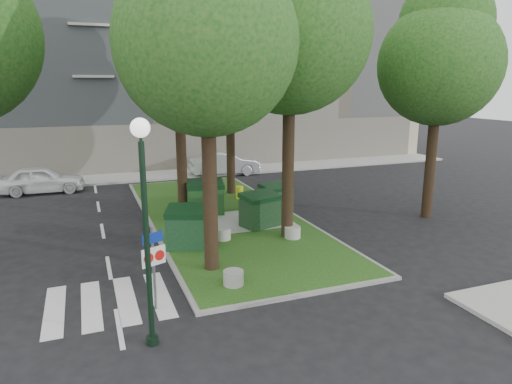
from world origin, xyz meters
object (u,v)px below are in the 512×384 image
tree_street_right (441,53)px  bollard_right (293,232)px  tree_median_far (230,30)px  dumpster_b (205,197)px  tree_median_near_right (292,16)px  tree_median_mid (179,53)px  dumpster_a (190,227)px  car_silver (225,164)px  litter_bin (240,192)px  tree_median_near_left (209,25)px  street_lamp (145,208)px  car_white (42,180)px  bollard_mid (223,234)px  dumpster_c (260,210)px  dumpster_d (276,198)px  bollard_left (233,278)px  traffic_sign_pole (153,258)px

tree_street_right → bollard_right: size_ratio=16.86×
tree_median_far → dumpster_b: size_ratio=6.69×
tree_median_near_right → tree_median_mid: 5.50m
bollard_right → tree_median_mid: bearing=122.0°
dumpster_a → car_silver: bearing=89.2°
tree_median_near_right → litter_bin: (0.11, 6.06, -7.55)m
tree_median_far → bollard_right: tree_median_far is taller
tree_median_mid → dumpster_a: 7.61m
tree_median_near_left → street_lamp: 5.96m
car_white → dumpster_b: bearing=-134.5°
car_silver → bollard_mid: bearing=165.2°
tree_street_right → dumpster_b: 11.61m
dumpster_c → bollard_mid: 2.20m
tree_median_near_right → dumpster_a: size_ratio=6.08×
tree_median_mid → bollard_mid: bearing=-82.5°
dumpster_b → dumpster_c: size_ratio=1.02×
tree_median_near_left → tree_street_right: bearing=13.4°
dumpster_b → dumpster_d: size_ratio=1.11×
dumpster_b → street_lamp: street_lamp is taller
street_lamp → dumpster_c: bearing=52.5°
dumpster_a → dumpster_d: size_ratio=1.17×
dumpster_a → tree_median_mid: bearing=101.4°
tree_street_right → bollard_left: size_ratio=17.21×
tree_median_near_right → bollard_left: tree_median_near_right is taller
traffic_sign_pole → car_white: bearing=80.2°
litter_bin → bollard_right: bearing=-90.9°
tree_median_near_right → tree_street_right: (7.00, 0.50, -1.00)m
tree_street_right → dumpster_b: (-9.17, 3.59, -6.14)m
bollard_right → traffic_sign_pole: (-5.63, -3.59, 1.10)m
litter_bin → bollard_mid: bearing=-114.7°
tree_median_near_left → tree_median_near_right: tree_median_near_right is taller
tree_street_right → dumpster_a: 12.41m
dumpster_c → bollard_left: size_ratio=2.98×
tree_median_mid → tree_street_right: 10.77m
bollard_mid → car_white: 13.02m
litter_bin → traffic_sign_pole: bearing=-119.9°
traffic_sign_pole → bollard_mid: bearing=31.1°
dumpster_b → street_lamp: bearing=-102.4°
dumpster_a → tree_street_right: bearing=23.5°
dumpster_a → street_lamp: (-2.17, -5.63, 2.36)m
dumpster_d → bollard_right: bearing=-121.3°
tree_street_right → dumpster_d: tree_street_right is taller
tree_street_right → tree_median_near_right: bearing=-175.9°
tree_street_right → dumpster_b: size_ratio=5.65×
tree_median_far → dumpster_a: 11.26m
tree_street_right → dumpster_a: size_ratio=5.34×
bollard_right → tree_median_near_left: bearing=-154.6°
dumpster_a → street_lamp: bearing=-89.7°
dumpster_c → bollard_right: bearing=-88.0°
dumpster_a → traffic_sign_pole: traffic_sign_pole is taller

